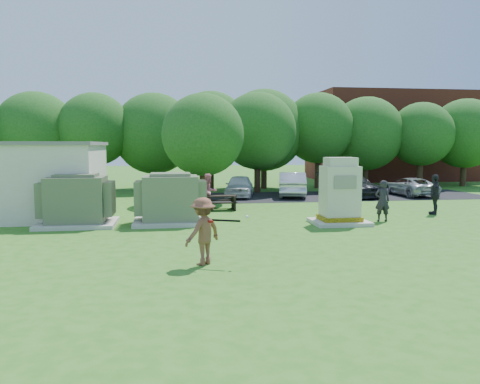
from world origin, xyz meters
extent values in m
plane|color=#2D6619|center=(0.00, 0.00, 0.00)|extent=(120.00, 120.00, 0.00)
cube|color=maroon|center=(18.00, 27.00, 4.00)|extent=(15.00, 8.00, 8.00)
cube|color=#232326|center=(7.00, 13.50, 0.01)|extent=(20.00, 6.00, 0.01)
cube|color=beige|center=(-6.50, 4.50, 0.07)|extent=(3.00, 2.40, 0.15)
cube|color=#576145|center=(-6.50, 4.50, 1.05)|extent=(2.20, 1.80, 1.80)
cube|color=#576145|center=(-6.50, 4.50, 2.01)|extent=(1.60, 1.30, 0.12)
cube|color=#576145|center=(-7.77, 4.50, 1.07)|extent=(0.32, 1.50, 1.35)
cube|color=#576145|center=(-5.23, 4.50, 1.07)|extent=(0.32, 1.50, 1.35)
cube|color=beige|center=(-2.80, 4.50, 0.07)|extent=(3.00, 2.40, 0.15)
cube|color=#606D4C|center=(-2.80, 4.50, 1.05)|extent=(2.20, 1.80, 1.80)
cube|color=#606D4C|center=(-2.80, 4.50, 2.01)|extent=(1.60, 1.30, 0.12)
cube|color=#606D4C|center=(-4.07, 4.50, 1.07)|extent=(0.32, 1.50, 1.35)
cube|color=#606D4C|center=(-1.53, 4.50, 1.07)|extent=(0.32, 1.50, 1.35)
cube|color=beige|center=(4.00, 3.34, 0.08)|extent=(2.23, 1.82, 0.15)
cube|color=yellow|center=(4.00, 3.34, 0.24)|extent=(1.57, 1.26, 0.18)
cube|color=beige|center=(4.00, 3.34, 1.35)|extent=(1.42, 1.11, 2.02)
cube|color=beige|center=(4.00, 3.34, 2.54)|extent=(1.16, 0.91, 0.35)
cube|color=gray|center=(4.00, 2.75, 1.75)|extent=(0.91, 0.04, 0.51)
cube|color=black|center=(-0.44, 8.20, 0.69)|extent=(1.67, 0.65, 0.06)
cube|color=black|center=(-0.44, 8.71, 0.41)|extent=(1.67, 0.23, 0.05)
cube|color=black|center=(-0.44, 7.69, 0.41)|extent=(1.67, 0.23, 0.05)
cube|color=black|center=(-1.17, 8.20, 0.34)|extent=(0.07, 1.25, 0.69)
cube|color=black|center=(0.28, 8.20, 0.34)|extent=(0.07, 1.25, 0.69)
imported|color=brown|center=(-1.93, -2.40, 0.91)|extent=(1.33, 1.27, 1.81)
imported|color=black|center=(6.00, 3.69, 0.87)|extent=(0.67, 0.48, 1.74)
imported|color=#CF6D7A|center=(-0.95, 8.22, 0.90)|extent=(1.09, 1.01, 1.80)
imported|color=black|center=(9.31, 5.28, 0.93)|extent=(0.84, 1.18, 1.86)
imported|color=white|center=(1.37, 13.82, 0.68)|extent=(2.41, 4.23, 1.36)
imported|color=silver|center=(4.71, 13.71, 0.76)|extent=(2.61, 4.85, 1.52)
imported|color=black|center=(8.30, 13.22, 0.72)|extent=(3.33, 5.36, 1.45)
imported|color=#ABABAF|center=(12.23, 12.99, 0.58)|extent=(2.08, 4.23, 1.16)
cylinder|color=black|center=(-1.34, -2.43, 1.19)|extent=(0.81, 0.37, 0.06)
cylinder|color=maroon|center=(-1.77, -2.55, 1.19)|extent=(0.23, 0.14, 0.06)
sphere|color=white|center=(-0.76, -2.59, 1.30)|extent=(0.09, 0.09, 0.09)
cylinder|color=#47301E|center=(-12.00, 19.40, 1.20)|extent=(0.44, 0.44, 2.40)
sphere|color=#235B1C|center=(-12.00, 19.40, 4.08)|extent=(5.60, 5.60, 5.60)
cylinder|color=#47301E|center=(-8.00, 18.80, 1.40)|extent=(0.44, 0.44, 2.80)
sphere|color=#235B1C|center=(-8.00, 18.80, 4.30)|extent=(5.00, 5.00, 5.00)
cylinder|color=#47301E|center=(-4.00, 19.60, 1.15)|extent=(0.44, 0.44, 2.30)
sphere|color=#235B1C|center=(-4.00, 19.60, 4.04)|extent=(5.80, 5.80, 5.80)
cylinder|color=#47301E|center=(0.00, 18.70, 1.35)|extent=(0.44, 0.44, 2.70)
sphere|color=#235B1C|center=(0.00, 18.70, 4.32)|extent=(5.40, 5.40, 5.40)
cylinder|color=#47301E|center=(4.00, 19.30, 1.25)|extent=(0.44, 0.44, 2.50)
sphere|color=#235B1C|center=(4.00, 19.30, 4.30)|extent=(6.00, 6.00, 6.00)
cylinder|color=#47301E|center=(8.00, 18.90, 1.45)|extent=(0.44, 0.44, 2.90)
sphere|color=#235B1C|center=(8.00, 18.90, 4.46)|extent=(5.20, 5.20, 5.20)
cylinder|color=#47301E|center=(12.00, 19.50, 1.20)|extent=(0.44, 0.44, 2.40)
sphere|color=#235B1C|center=(12.00, 19.50, 4.08)|extent=(5.60, 5.60, 5.60)
cylinder|color=#47301E|center=(16.00, 18.60, 1.30)|extent=(0.44, 0.44, 2.60)
sphere|color=#235B1C|center=(16.00, 18.60, 4.04)|extent=(4.80, 4.80, 4.80)
cylinder|color=#47301E|center=(20.00, 19.20, 1.25)|extent=(0.44, 0.44, 2.50)
sphere|color=#235B1C|center=(20.00, 19.20, 4.12)|extent=(5.40, 5.40, 5.40)
cylinder|color=#47301E|center=(-1.00, 11.50, 1.20)|extent=(0.44, 0.44, 2.40)
sphere|color=#235B1C|center=(-1.00, 11.50, 3.78)|extent=(4.60, 4.60, 4.60)
cylinder|color=#47301E|center=(3.00, 16.50, 1.30)|extent=(0.44, 0.44, 2.60)
sphere|color=#235B1C|center=(3.00, 16.50, 4.16)|extent=(5.20, 5.20, 5.20)
camera|label=1|loc=(-2.70, -14.74, 3.19)|focal=35.00mm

